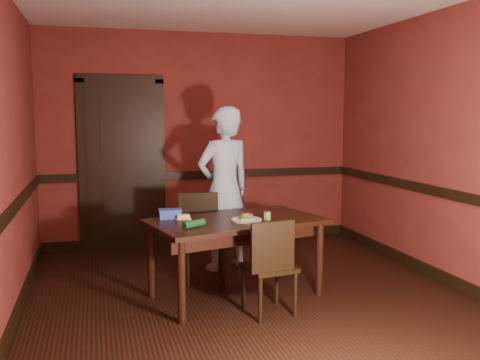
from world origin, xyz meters
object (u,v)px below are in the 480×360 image
sandwich_plate (247,219)px  chair_far (205,238)px  chair_near (269,266)px  food_tub (170,214)px  dining_table (236,258)px  cheese_saucer (183,218)px  sauce_jar (267,216)px  person (224,189)px

sandwich_plate → chair_far: bearing=112.0°
chair_far → sandwich_plate: chair_far is taller
chair_near → food_tub: bearing=-51.7°
dining_table → cheese_saucer: cheese_saucer is taller
chair_far → sauce_jar: 0.85m
chair_far → cheese_saucer: size_ratio=5.87×
food_tub → person: bearing=51.0°
sauce_jar → food_tub: food_tub is taller
chair_near → sandwich_plate: chair_near is taller
sauce_jar → cheese_saucer: bearing=162.9°
dining_table → sauce_jar: size_ratio=19.39×
dining_table → sandwich_plate: 0.40m
sandwich_plate → food_tub: food_tub is taller
chair_far → sauce_jar: size_ratio=11.00×
chair_near → chair_far: bearing=-80.4°
sauce_jar → food_tub: bearing=159.8°
cheese_saucer → chair_far: bearing=56.4°
person → sandwich_plate: size_ratio=6.41×
cheese_saucer → food_tub: bearing=141.8°
chair_near → person: bearing=-97.1°
chair_near → sauce_jar: size_ratio=10.34×
chair_near → sandwich_plate: 0.51m
food_tub → cheese_saucer: bearing=-33.5°
dining_table → chair_near: bearing=-85.5°
sauce_jar → food_tub: size_ratio=0.37×
chair_far → sandwich_plate: 0.75m
sauce_jar → chair_near: bearing=-105.6°
dining_table → person: (0.11, 0.91, 0.52)m
cheese_saucer → dining_table: bearing=-13.1°
chair_near → cheese_saucer: size_ratio=5.52×
chair_near → person: 1.47m
sauce_jar → food_tub: 0.89m
dining_table → food_tub: (-0.57, 0.19, 0.41)m
chair_far → sauce_jar: chair_far is taller
dining_table → chair_far: 0.57m
person → sauce_jar: bearing=80.8°
chair_far → dining_table: bearing=-62.2°
sandwich_plate → cheese_saucer: (-0.54, 0.21, -0.00)m
dining_table → person: person is taller
dining_table → cheese_saucer: (-0.46, 0.11, 0.38)m
food_tub → sandwich_plate: bearing=-19.7°
person → chair_near: bearing=74.4°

